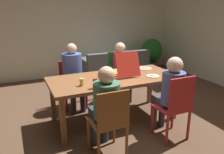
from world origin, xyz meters
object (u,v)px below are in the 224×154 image
object	(u,v)px
chair_2	(176,105)
couch	(115,68)
person_0	(121,67)
person_2	(170,90)
person_1	(73,71)
potted_plant	(152,52)
dining_table	(115,82)
plate_1	(153,76)
plate_0	(145,68)
drinking_glass_1	(95,83)
chair_1	(72,82)
drinking_glass_0	(82,82)
chair_3	(110,120)
pizza_box_0	(122,71)
chair_0	(118,73)
person_3	(105,103)

from	to	relation	value
chair_2	couch	distance (m)	3.21
person_0	person_2	size ratio (longest dim) A/B	0.97
person_1	potted_plant	size ratio (longest dim) A/B	1.28
dining_table	plate_1	size ratio (longest dim) A/B	9.92
person_0	couch	xyz separation A→B (m)	(0.52, 1.45, -0.43)
person_1	plate_0	size ratio (longest dim) A/B	4.91
person_1	chair_2	world-z (taller)	person_1
person_1	couch	bearing A→B (deg)	44.15
person_0	drinking_glass_1	size ratio (longest dim) A/B	8.05
chair_1	person_1	xyz separation A→B (m)	(-0.00, -0.13, 0.24)
plate_1	drinking_glass_1	distance (m)	1.08
drinking_glass_1	drinking_glass_0	bearing A→B (deg)	127.77
chair_3	potted_plant	bearing A→B (deg)	49.62
pizza_box_0	person_0	bearing A→B (deg)	63.83
person_2	couch	size ratio (longest dim) A/B	0.69
chair_2	plate_1	distance (m)	0.75
chair_0	chair_3	xyz separation A→B (m)	(-1.01, -1.87, 0.01)
person_1	drinking_glass_0	size ratio (longest dim) A/B	11.26
pizza_box_0	plate_0	size ratio (longest dim) A/B	2.21
pizza_box_0	drinking_glass_1	distance (m)	0.82
dining_table	person_2	size ratio (longest dim) A/B	1.74
chair_0	drinking_glass_0	distance (m)	1.62
chair_1	person_1	bearing A→B (deg)	-90.00
plate_1	pizza_box_0	bearing A→B (deg)	139.92
pizza_box_0	plate_1	world-z (taller)	pizza_box_0
chair_1	drinking_glass_0	distance (m)	1.13
person_0	potted_plant	bearing A→B (deg)	41.64
plate_1	chair_2	bearing A→B (deg)	-96.32
person_0	drinking_glass_0	size ratio (longest dim) A/B	10.78
plate_0	drinking_glass_1	world-z (taller)	drinking_glass_1
plate_1	couch	xyz separation A→B (m)	(0.44, 2.45, -0.50)
chair_0	drinking_glass_1	world-z (taller)	chair_0
person_3	pizza_box_0	size ratio (longest dim) A/B	2.14
person_2	drinking_glass_1	distance (m)	1.07
person_0	pizza_box_0	xyz separation A→B (m)	(-0.33, -0.66, 0.12)
person_1	person_3	world-z (taller)	person_1
chair_1	potted_plant	bearing A→B (deg)	28.34
plate_0	drinking_glass_0	xyz separation A→B (m)	(-1.35, -0.44, 0.04)
person_0	drinking_glass_0	xyz separation A→B (m)	(-1.13, -0.97, 0.12)
person_2	drinking_glass_1	bearing A→B (deg)	157.89
person_1	person_0	bearing A→B (deg)	1.96
person_1	couch	world-z (taller)	person_1
person_0	chair_2	xyz separation A→B (m)	(0.00, -1.71, -0.16)
chair_2	potted_plant	bearing A→B (deg)	61.22
pizza_box_0	plate_1	size ratio (longest dim) A/B	2.61
plate_0	drinking_glass_0	bearing A→B (deg)	-161.88
chair_0	drinking_glass_0	xyz separation A→B (m)	(-1.13, -1.13, 0.29)
chair_2	pizza_box_0	bearing A→B (deg)	107.30
chair_1	pizza_box_0	bearing A→B (deg)	-48.04
chair_0	dining_table	bearing A→B (deg)	-118.71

